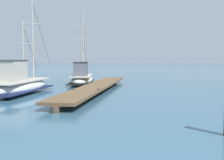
{
  "coord_description": "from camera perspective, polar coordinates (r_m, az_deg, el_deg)",
  "views": [
    {
      "loc": [
        0.77,
        -2.92,
        2.33
      ],
      "look_at": [
        -1.82,
        9.01,
        1.4
      ],
      "focal_mm": 42.69,
      "sensor_mm": 36.0,
      "label": 1
    }
  ],
  "objects": [
    {
      "name": "fishing_boat_0",
      "position": [
        19.18,
        -19.03,
        -0.82
      ],
      "size": [
        2.41,
        8.55,
        7.03
      ],
      "color": "silver",
      "rests_on": "ground"
    },
    {
      "name": "fishing_boat_1",
      "position": [
        25.1,
        -6.52,
        0.48
      ],
      "size": [
        3.46,
        8.18,
        7.18
      ],
      "color": "silver",
      "rests_on": "ground"
    },
    {
      "name": "floating_dock",
      "position": [
        20.12,
        -3.15,
        -1.26
      ],
      "size": [
        2.65,
        17.46,
        0.53
      ],
      "color": "brown",
      "rests_on": "ground"
    }
  ]
}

